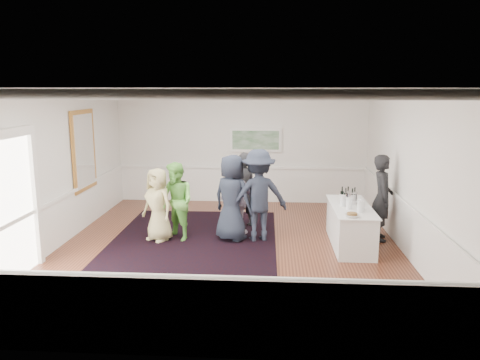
# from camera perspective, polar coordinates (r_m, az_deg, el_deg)

# --- Properties ---
(floor) EXTENTS (8.00, 8.00, 0.00)m
(floor) POSITION_cam_1_polar(r_m,az_deg,el_deg) (9.67, -1.36, -8.20)
(floor) COLOR brown
(floor) RESTS_ON ground
(ceiling) EXTENTS (7.00, 8.00, 0.02)m
(ceiling) POSITION_cam_1_polar(r_m,az_deg,el_deg) (9.13, -1.45, 11.13)
(ceiling) COLOR white
(ceiling) RESTS_ON wall_back
(wall_left) EXTENTS (0.02, 8.00, 3.20)m
(wall_left) POSITION_cam_1_polar(r_m,az_deg,el_deg) (10.19, -21.40, 1.33)
(wall_left) COLOR white
(wall_left) RESTS_ON floor
(wall_right) EXTENTS (0.02, 8.00, 3.20)m
(wall_right) POSITION_cam_1_polar(r_m,az_deg,el_deg) (9.60, 19.88, 0.87)
(wall_right) COLOR white
(wall_right) RESTS_ON floor
(wall_back) EXTENTS (7.00, 0.02, 3.20)m
(wall_back) POSITION_cam_1_polar(r_m,az_deg,el_deg) (13.21, 0.18, 4.16)
(wall_back) COLOR white
(wall_back) RESTS_ON floor
(wall_front) EXTENTS (7.00, 0.02, 3.20)m
(wall_front) POSITION_cam_1_polar(r_m,az_deg,el_deg) (5.40, -5.30, -6.13)
(wall_front) COLOR white
(wall_front) RESTS_ON floor
(wainscoting) EXTENTS (7.00, 8.00, 1.00)m
(wainscoting) POSITION_cam_1_polar(r_m,az_deg,el_deg) (9.51, -1.37, -5.36)
(wainscoting) COLOR white
(wainscoting) RESTS_ON floor
(mirror) EXTENTS (0.05, 1.25, 1.85)m
(mirror) POSITION_cam_1_polar(r_m,az_deg,el_deg) (11.32, -18.49, 3.45)
(mirror) COLOR #C38439
(mirror) RESTS_ON wall_left
(doorway) EXTENTS (0.10, 1.78, 2.56)m
(doorway) POSITION_cam_1_polar(r_m,az_deg,el_deg) (8.55, -26.34, -2.07)
(doorway) COLOR white
(doorway) RESTS_ON wall_left
(landscape_painting) EXTENTS (1.44, 0.06, 0.66)m
(landscape_painting) POSITION_cam_1_polar(r_m,az_deg,el_deg) (13.12, 1.91, 4.89)
(landscape_painting) COLOR white
(landscape_painting) RESTS_ON wall_back
(area_rug) EXTENTS (3.52, 4.59, 0.02)m
(area_rug) POSITION_cam_1_polar(r_m,az_deg,el_deg) (10.18, -5.55, -7.19)
(area_rug) COLOR black
(area_rug) RESTS_ON floor
(serving_table) EXTENTS (0.79, 2.07, 0.84)m
(serving_table) POSITION_cam_1_polar(r_m,az_deg,el_deg) (9.93, 13.29, -5.43)
(serving_table) COLOR silver
(serving_table) RESTS_ON floor
(bartender) EXTENTS (0.51, 0.72, 1.84)m
(bartender) POSITION_cam_1_polar(r_m,az_deg,el_deg) (10.36, 16.93, -2.07)
(bartender) COLOR black
(bartender) RESTS_ON floor
(guest_tan) EXTENTS (0.91, 0.84, 1.57)m
(guest_tan) POSITION_cam_1_polar(r_m,az_deg,el_deg) (10.02, -9.98, -3.00)
(guest_tan) COLOR tan
(guest_tan) RESTS_ON floor
(guest_green) EXTENTS (1.03, 1.01, 1.67)m
(guest_green) POSITION_cam_1_polar(r_m,az_deg,el_deg) (10.00, -7.75, -2.64)
(guest_green) COLOR #70C64F
(guest_green) RESTS_ON floor
(guest_lilac) EXTENTS (0.99, 0.80, 1.58)m
(guest_lilac) POSITION_cam_1_polar(r_m,az_deg,el_deg) (10.26, -0.23, -2.48)
(guest_lilac) COLOR white
(guest_lilac) RESTS_ON floor
(guest_dark_a) EXTENTS (1.41, 1.03, 1.96)m
(guest_dark_a) POSITION_cam_1_polar(r_m,az_deg,el_deg) (9.86, 2.24, -1.90)
(guest_dark_a) COLOR #1E2332
(guest_dark_a) RESTS_ON floor
(guest_dark_b) EXTENTS (0.77, 0.71, 1.77)m
(guest_dark_b) POSITION_cam_1_polar(r_m,az_deg,el_deg) (10.82, 0.42, -1.25)
(guest_dark_b) COLOR black
(guest_dark_b) RESTS_ON floor
(guest_navy) EXTENTS (1.08, 0.97, 1.85)m
(guest_navy) POSITION_cam_1_polar(r_m,az_deg,el_deg) (9.87, -0.98, -2.21)
(guest_navy) COLOR #1E2332
(guest_navy) RESTS_ON floor
(wine_bottles) EXTENTS (0.33, 0.26, 0.31)m
(wine_bottles) POSITION_cam_1_polar(r_m,az_deg,el_deg) (10.22, 13.09, -1.65)
(wine_bottles) COLOR black
(wine_bottles) RESTS_ON serving_table
(juice_pitchers) EXTENTS (0.44, 0.60, 0.24)m
(juice_pitchers) POSITION_cam_1_polar(r_m,az_deg,el_deg) (9.55, 13.64, -2.78)
(juice_pitchers) COLOR #81B741
(juice_pitchers) RESTS_ON serving_table
(ice_bucket) EXTENTS (0.26, 0.26, 0.24)m
(ice_bucket) POSITION_cam_1_polar(r_m,az_deg,el_deg) (10.00, 13.39, -2.18)
(ice_bucket) COLOR silver
(ice_bucket) RESTS_ON serving_table
(nut_bowl) EXTENTS (0.27, 0.27, 0.08)m
(nut_bowl) POSITION_cam_1_polar(r_m,az_deg,el_deg) (9.00, 13.51, -4.16)
(nut_bowl) COLOR white
(nut_bowl) RESTS_ON serving_table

